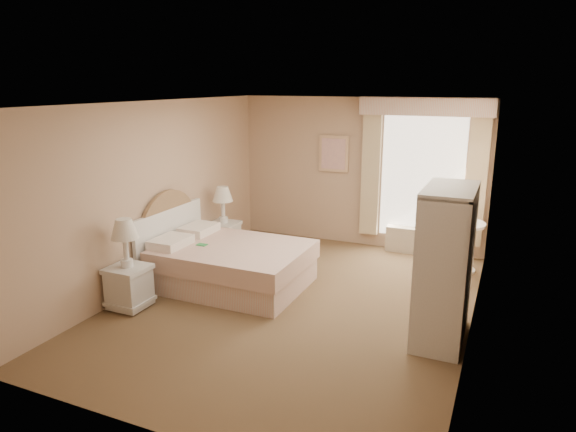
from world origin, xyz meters
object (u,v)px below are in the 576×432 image
at_px(nightstand_near, 128,276).
at_px(armoire, 444,278).
at_px(nightstand_far, 224,229).
at_px(round_table, 459,238).
at_px(bed, 226,262).
at_px(cafe_chair, 437,253).

distance_m(nightstand_near, armoire, 3.74).
height_order(nightstand_far, round_table, nightstand_far).
xyz_separation_m(round_table, armoire, (0.06, -2.26, 0.20)).
bearing_deg(nightstand_near, bed, 58.15).
height_order(round_table, armoire, armoire).
bearing_deg(round_table, cafe_chair, -105.12).
bearing_deg(nightstand_far, bed, -58.07).
xyz_separation_m(bed, armoire, (2.94, -0.38, 0.38)).
height_order(bed, nightstand_near, bed).
bearing_deg(armoire, nightstand_near, -168.18).
bearing_deg(bed, armoire, -7.43).
height_order(nightstand_near, cafe_chair, nightstand_near).
relative_size(nightstand_far, cafe_chair, 1.31).
xyz_separation_m(nightstand_near, nightstand_far, (-0.00, 2.29, -0.01)).
xyz_separation_m(bed, round_table, (2.88, 1.88, 0.17)).
distance_m(nightstand_near, round_table, 4.70).
distance_m(nightstand_near, cafe_chair, 4.06).
bearing_deg(cafe_chair, armoire, -84.85).
xyz_separation_m(round_table, cafe_chair, (-0.21, -0.78, -0.01)).
xyz_separation_m(cafe_chair, armoire, (0.27, -1.49, 0.21)).
bearing_deg(nightstand_far, armoire, -22.69).
bearing_deg(bed, nightstand_far, 121.93).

